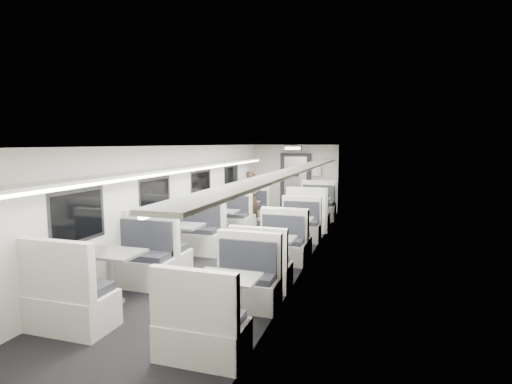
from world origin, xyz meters
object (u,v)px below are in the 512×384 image
Objects in this scene: booth_left_a at (246,212)px; booth_right_c at (272,255)px; booth_right_d at (227,302)px; exit_sign at (293,148)px; booth_left_c at (179,243)px; booth_left_b at (221,224)px; booth_right_a at (313,211)px; passenger at (251,199)px; booth_left_d at (111,277)px; vestibule_door at (295,183)px; booth_right_b at (294,232)px.

booth_right_c is at bearing -65.61° from booth_left_a.
booth_right_d is 3.36× the size of exit_sign.
exit_sign is (1.00, 6.40, 1.87)m from booth_left_c.
booth_left_b is 5.11m from booth_right_d.
booth_right_a is 2.71m from exit_sign.
booth_left_a is 1.14× the size of passenger.
exit_sign is at bearing 83.36° from booth_left_d.
vestibule_door is (0.69, 3.09, 0.19)m from passenger.
booth_right_c is (0.00, -4.80, -0.05)m from booth_right_a.
booth_left_c is at bearing 177.45° from booth_right_c.
booth_left_c is 1.11× the size of booth_right_d.
vestibule_door reaches higher than passenger.
booth_right_c is (2.00, -4.41, 0.02)m from booth_left_a.
booth_right_a reaches higher than booth_left_c.
booth_left_a is 6.50m from booth_left_d.
booth_left_c is 3.74× the size of exit_sign.
booth_right_c is at bearing -90.00° from booth_right_a.
passenger is at bearing -104.78° from exit_sign.
booth_left_c is 0.99× the size of booth_right_a.
booth_right_b is at bearing -77.50° from exit_sign.
booth_left_a is 0.94× the size of booth_right_b.
booth_left_a is 0.95× the size of booth_right_c.
booth_right_a is 1.14× the size of booth_right_c.
booth_left_b is at bearing -103.56° from exit_sign.
booth_left_d reaches higher than booth_right_a.
vestibule_door is at bearing 77.82° from booth_left_b.
booth_right_d reaches higher than booth_right_b.
booth_right_d is 0.99× the size of vestibule_door.
booth_right_a is at bearing 10.99° from booth_left_a.
booth_left_c is at bearing 90.00° from booth_left_d.
exit_sign is at bearing 76.44° from booth_left_b.
booth_left_b is at bearing -102.18° from vestibule_door.
booth_left_c is 1.12× the size of booth_right_b.
exit_sign reaches higher than booth_right_c.
booth_right_b is at bearing -47.45° from passenger.
booth_right_b is 3.33× the size of exit_sign.
booth_left_b is at bearing -129.21° from booth_right_a.
booth_left_c is 1.14× the size of booth_right_c.
booth_left_a is at bearing -111.26° from vestibule_door.
booth_right_a reaches higher than booth_right_d.
passenger reaches higher than booth_right_c.
booth_right_b is (2.00, -2.43, 0.02)m from booth_left_a.
booth_right_b is 5.00m from exit_sign.
booth_left_d is 1.13× the size of booth_right_d.
passenger is at bearing 105.12° from booth_right_d.
booth_right_b is (2.00, -0.37, -0.01)m from booth_left_b.
booth_left_c is 6.75m from exit_sign.
exit_sign reaches higher than booth_right_b.
booth_left_a is 2.06m from booth_left_b.
booth_left_d is at bearing 172.57° from booth_right_d.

